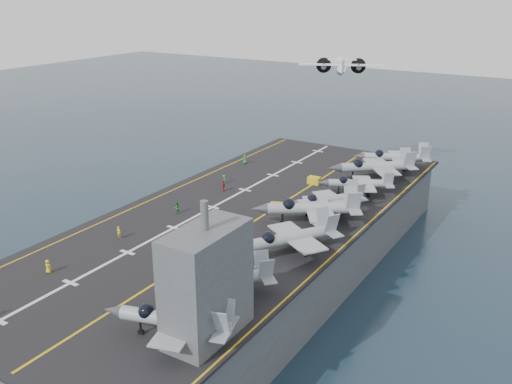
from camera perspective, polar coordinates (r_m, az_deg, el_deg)
The scene contains 26 objects.
ground at distance 95.82m, azimuth -1.26°, elevation -8.03°, with size 500.00×500.00×0.00m, color #142135.
hull at distance 93.59m, azimuth -1.29°, elevation -5.32°, with size 36.00×90.00×10.00m, color #56595E.
flight_deck at distance 91.50m, azimuth -1.31°, elevation -2.38°, with size 38.00×92.00×0.40m, color black.
foul_line at distance 89.94m, azimuth 0.30°, elevation -2.62°, with size 0.35×90.00×0.02m, color gold.
landing_centerline at distance 94.58m, azimuth -4.37°, elevation -1.53°, with size 0.50×90.00×0.02m, color silver.
deck_edge_port at distance 101.05m, azimuth -9.44°, elevation -0.32°, with size 0.25×90.00×0.02m, color gold.
deck_edge_stbd at distance 83.63m, azimuth 9.44°, elevation -4.72°, with size 0.25×90.00×0.02m, color gold.
island_superstructure at distance 58.11m, azimuth -4.99°, elevation -7.82°, with size 5.00×10.00×15.00m, color #56595E, non-canonical shape.
fighter_jet_0 at distance 60.06m, azimuth -8.11°, elevation -12.49°, with size 16.38×13.10×4.97m, color #9FA7AF, non-canonical shape.
fighter_jet_1 at distance 67.05m, azimuth -3.41°, elevation -8.67°, with size 16.42×16.59×4.86m, color #8D969C, non-canonical shape.
fighter_jet_3 at distance 77.07m, azimuth 3.53°, elevation -4.46°, with size 17.29×18.85×5.45m, color #8F969E, non-canonical shape.
fighter_jet_4 at distance 86.93m, azimuth 5.70°, elevation -1.52°, with size 19.86×18.27×5.74m, color gray, non-canonical shape.
fighter_jet_5 at distance 91.95m, azimuth 7.32°, elevation -0.70°, with size 15.60×16.38×4.75m, color #8F98A0, non-canonical shape.
fighter_jet_6 at distance 100.85m, azimuth 10.35°, elevation 0.94°, with size 15.71×14.05×4.55m, color #A2AAB3, non-canonical shape.
fighter_jet_7 at distance 109.11m, azimuth 11.98°, elevation 2.61°, with size 19.73×18.90×5.72m, color #9EA8AF, non-canonical shape.
fighter_jet_8 at distance 116.85m, azimuth 13.83°, elevation 3.48°, with size 17.93×15.71×5.22m, color #959DA5, non-canonical shape.
tow_cart_a at distance 74.20m, azimuth -6.32°, elevation -7.41°, with size 2.20×1.75×1.15m, color gold, non-canonical shape.
tow_cart_b at distance 92.56m, azimuth 2.13°, elevation -1.53°, with size 2.67×2.22×1.37m, color gold, non-canonical shape.
tow_cart_c at distance 105.82m, azimuth 5.83°, elevation 1.16°, with size 2.31×1.57×1.34m, color gold, non-canonical shape.
crew_0 at distance 77.68m, azimuth -20.09°, elevation -7.01°, with size 1.14×0.80×1.82m, color yellow.
crew_1 at distance 84.91m, azimuth -13.56°, elevation -3.95°, with size 1.14×0.77×1.88m, color yellow.
crew_2 at distance 92.50m, azimuth -7.91°, elevation -1.56°, with size 1.25×1.35×1.87m, color #25842E.
crew_3 at distance 105.73m, azimuth -3.21°, elevation 1.30°, with size 1.08×1.17×1.62m, color green.
crew_4 at distance 101.59m, azimuth -3.26°, elevation 0.63°, with size 1.32×1.45×2.01m, color #A41112.
crew_5 at distance 117.47m, azimuth -1.12°, elevation 3.30°, with size 1.34×1.19×1.86m, color #268C33.
transport_plane at distance 134.74m, azimuth 8.49°, elevation 11.99°, with size 23.18×20.14×4.59m, color silver, non-canonical shape.
Camera 1 is at (46.08, -71.06, 44.83)m, focal length 40.00 mm.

